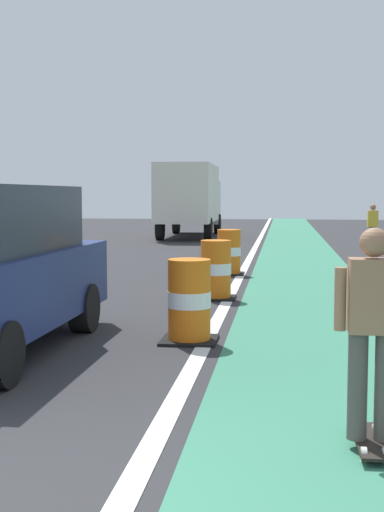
% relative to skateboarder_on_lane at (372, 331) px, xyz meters
% --- Properties ---
extents(bike_lane_strip, '(2.50, 80.00, 0.01)m').
position_rel_skateboarder_on_lane_xyz_m(bike_lane_strip, '(-0.16, 10.65, -0.91)').
color(bike_lane_strip, '#387F60').
rests_on(bike_lane_strip, ground).
extents(lane_divider_stripe, '(0.20, 80.00, 0.01)m').
position_rel_skateboarder_on_lane_xyz_m(lane_divider_stripe, '(-1.66, 10.65, -0.91)').
color(lane_divider_stripe, silver).
rests_on(lane_divider_stripe, ground).
extents(skateboarder_on_lane, '(0.57, 0.80, 1.69)m').
position_rel_skateboarder_on_lane_xyz_m(skateboarder_on_lane, '(0.00, 0.00, 0.00)').
color(skateboarder_on_lane, black).
rests_on(skateboarder_on_lane, ground).
extents(traffic_barrel_front, '(0.73, 0.73, 1.09)m').
position_rel_skateboarder_on_lane_xyz_m(traffic_barrel_front, '(-1.88, 3.63, -0.38)').
color(traffic_barrel_front, orange).
rests_on(traffic_barrel_front, ground).
extents(traffic_barrel_mid, '(0.73, 0.73, 1.09)m').
position_rel_skateboarder_on_lane_xyz_m(traffic_barrel_mid, '(-1.89, 7.39, -0.38)').
color(traffic_barrel_mid, orange).
rests_on(traffic_barrel_mid, ground).
extents(traffic_barrel_back, '(0.73, 0.73, 1.09)m').
position_rel_skateboarder_on_lane_xyz_m(traffic_barrel_back, '(-1.95, 11.30, -0.38)').
color(traffic_barrel_back, orange).
rests_on(traffic_barrel_back, ground).
extents(delivery_truck_down_block, '(2.47, 7.64, 3.23)m').
position_rel_skateboarder_on_lane_xyz_m(delivery_truck_down_block, '(-4.85, 25.81, 0.94)').
color(delivery_truck_down_block, silver).
rests_on(delivery_truck_down_block, ground).
extents(pedestrian_crossing, '(0.34, 0.20, 1.61)m').
position_rel_skateboarder_on_lane_xyz_m(pedestrian_crossing, '(2.30, 18.32, -0.05)').
color(pedestrian_crossing, '#33333D').
rests_on(pedestrian_crossing, ground).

